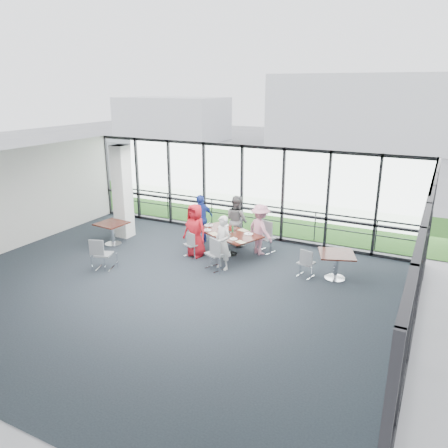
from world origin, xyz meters
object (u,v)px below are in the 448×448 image
at_px(chair_spare_lb, 120,221).
at_px(side_table_right, 337,257).
at_px(chair_spare_la, 104,254).
at_px(diner_far_right, 260,229).
at_px(diner_near_right, 223,243).
at_px(structural_column, 122,192).
at_px(side_table_left, 112,226).
at_px(chair_main_nr, 216,254).
at_px(chair_main_end, 197,231).
at_px(chair_main_fr, 266,238).
at_px(diner_far_left, 237,220).
at_px(main_table, 228,236).
at_px(diner_near_left, 195,230).
at_px(chair_spare_r, 306,263).
at_px(chair_main_nl, 192,244).
at_px(diner_end, 201,219).
at_px(chair_main_fl, 240,231).

bearing_deg(chair_spare_lb, side_table_right, -168.23).
bearing_deg(chair_spare_la, diner_far_right, 21.93).
bearing_deg(diner_near_right, structural_column, -173.29).
height_order(side_table_left, chair_main_nr, chair_main_nr).
height_order(side_table_right, chair_spare_lb, chair_spare_lb).
distance_m(chair_main_nr, chair_main_end, 2.42).
distance_m(chair_main_fr, chair_spare_la, 4.99).
xyz_separation_m(structural_column, diner_near_right, (4.39, -1.00, -0.81)).
relative_size(diner_near_right, diner_far_right, 0.99).
bearing_deg(chair_main_fr, diner_far_left, 6.73).
relative_size(structural_column, diner_far_right, 1.99).
bearing_deg(chair_spare_lb, main_table, -166.13).
bearing_deg(diner_near_left, diner_near_right, -13.05).
bearing_deg(chair_main_nr, main_table, 123.59).
relative_size(chair_main_nr, chair_spare_r, 1.19).
bearing_deg(side_table_left, diner_far_left, 26.99).
relative_size(structural_column, chair_main_nl, 3.91).
distance_m(chair_main_nl, chair_spare_lb, 3.44).
xyz_separation_m(main_table, diner_end, (-1.31, 0.61, 0.19)).
relative_size(chair_main_nl, chair_spare_la, 0.89).
bearing_deg(main_table, chair_main_nl, -121.51).
bearing_deg(diner_near_right, chair_main_fl, 121.67).
height_order(chair_spare_lb, chair_spare_r, chair_spare_lb).
bearing_deg(chair_main_end, chair_main_fl, 125.96).
bearing_deg(side_table_left, chair_main_nl, 4.60).
distance_m(side_table_left, chair_main_nl, 2.97).
bearing_deg(chair_spare_r, chair_main_nl, -163.70).
bearing_deg(diner_near_right, side_table_left, -162.35).
height_order(side_table_left, chair_main_nl, chair_main_nl).
relative_size(chair_spare_la, chair_spare_lb, 0.92).
distance_m(chair_main_nl, chair_main_fl, 2.01).
bearing_deg(main_table, chair_spare_lb, -157.29).
xyz_separation_m(side_table_right, diner_near_right, (-3.09, -0.77, 0.15)).
relative_size(side_table_right, diner_far_left, 0.71).
height_order(main_table, chair_main_fl, chair_main_fl).
xyz_separation_m(side_table_right, chair_main_nr, (-3.24, -0.93, -0.16)).
relative_size(diner_far_left, chair_main_nr, 1.72).
xyz_separation_m(diner_far_left, chair_main_nr, (0.36, -2.18, -0.35)).
xyz_separation_m(diner_end, chair_spare_lb, (-2.98, -0.61, -0.33)).
bearing_deg(chair_spare_la, main_table, 24.41).
bearing_deg(side_table_left, structural_column, 101.62).
bearing_deg(chair_main_fl, structural_column, 54.84).
xyz_separation_m(diner_far_left, chair_spare_lb, (-4.12, -0.99, -0.34)).
xyz_separation_m(chair_main_nl, chair_main_fr, (1.89, 1.42, 0.06)).
distance_m(diner_far_right, chair_spare_r, 2.12).
relative_size(diner_near_left, chair_main_end, 2.05).
height_order(main_table, diner_near_right, diner_near_right).
bearing_deg(chair_main_fl, chair_spare_la, 93.59).
bearing_deg(diner_end, chair_main_nl, 36.27).
distance_m(chair_main_nr, chair_spare_r, 2.57).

